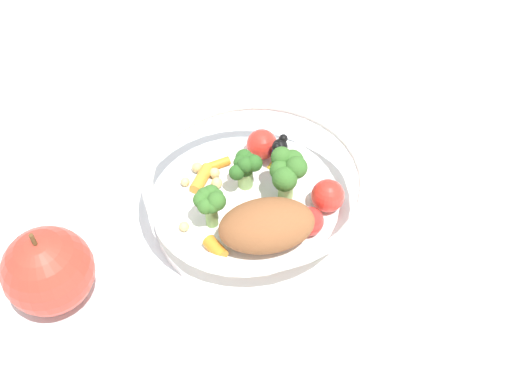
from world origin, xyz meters
name	(u,v)px	position (x,y,z in m)	size (l,w,h in m)	color
ground_plane	(250,203)	(0.00, 0.00, 0.00)	(2.40, 2.40, 0.00)	white
food_container	(260,196)	(0.02, -0.01, 0.03)	(0.21, 0.21, 0.07)	white
loose_apple	(49,271)	(-0.12, -0.16, 0.04)	(0.08, 0.08, 0.09)	#BC3828
folded_napkin	(370,107)	(0.08, 0.18, 0.00)	(0.14, 0.14, 0.01)	white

